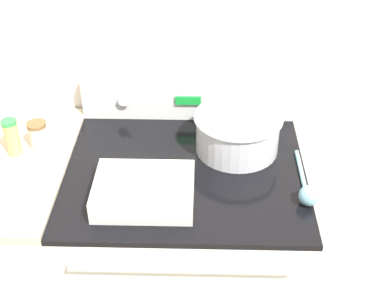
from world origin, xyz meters
The scene contains 9 objects.
kitchen_wall centered at (0.00, 0.71, 1.25)m, with size 8.00×0.05×2.50m.
stove_range centered at (0.00, 0.34, 0.46)m, with size 0.76×0.70×0.92m.
control_panel centered at (0.00, 0.65, 1.00)m, with size 0.76×0.07×0.15m.
side_counter centered at (-0.62, 0.34, 0.47)m, with size 0.48×0.67×0.93m.
mixing_bowl centered at (0.17, 0.44, 1.00)m, with size 0.29×0.29×0.13m.
casserole_dish centered at (-0.12, 0.18, 0.96)m, with size 0.29×0.22×0.07m.
ladle centered at (0.36, 0.19, 0.95)m, with size 0.06×0.28×0.06m.
spice_jar_brown_cap centered at (-0.49, 0.42, 0.98)m, with size 0.06×0.06×0.09m.
spice_jar_green_cap centered at (-0.56, 0.39, 1.00)m, with size 0.05×0.05×0.13m.
Camera 1 is at (0.05, -1.01, 1.96)m, focal length 50.00 mm.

